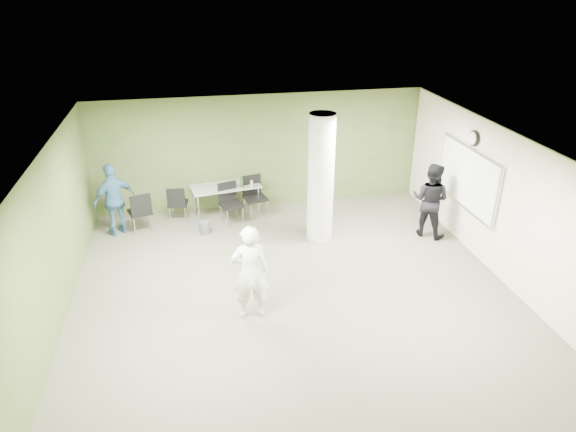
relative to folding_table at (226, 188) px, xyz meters
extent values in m
plane|color=#5B5B48|center=(0.91, -3.54, -0.72)|extent=(8.00, 8.00, 0.00)
plane|color=white|center=(0.91, -3.54, 2.08)|extent=(8.00, 8.00, 0.00)
cube|color=#47612D|center=(0.91, 0.46, 0.68)|extent=(8.00, 2.80, 0.02)
cube|color=#47612D|center=(-3.09, -3.54, 0.68)|extent=(0.02, 8.00, 2.80)
cube|color=beige|center=(4.91, -3.54, 0.68)|extent=(0.02, 8.00, 2.80)
cylinder|color=silver|center=(1.91, -1.54, 0.68)|extent=(0.56, 0.56, 2.80)
cube|color=silver|center=(4.84, -2.34, 0.78)|extent=(0.04, 2.30, 1.30)
cube|color=white|center=(4.81, -2.34, 0.78)|extent=(0.02, 2.20, 1.20)
cylinder|color=black|center=(4.84, -2.34, 1.63)|extent=(0.05, 0.32, 0.32)
cylinder|color=white|center=(4.81, -2.34, 1.63)|extent=(0.02, 0.26, 0.26)
cube|color=gray|center=(-0.02, 0.01, 0.03)|extent=(1.70, 0.95, 0.04)
cylinder|color=silver|center=(-0.69, -0.39, -0.35)|extent=(0.04, 0.04, 0.73)
cylinder|color=silver|center=(0.75, -0.16, -0.35)|extent=(0.04, 0.04, 0.73)
cylinder|color=silver|center=(-0.78, 0.17, -0.35)|extent=(0.04, 0.04, 0.73)
cylinder|color=silver|center=(0.66, 0.40, -0.35)|extent=(0.04, 0.04, 0.73)
cylinder|color=#204316|center=(0.36, -0.17, 0.17)|extent=(0.07, 0.07, 0.25)
cylinder|color=#B2B2B7|center=(0.58, -0.24, 0.14)|extent=(0.06, 0.06, 0.18)
cylinder|color=#4C4C4C|center=(-0.59, -0.88, -0.57)|extent=(0.25, 0.25, 0.29)
cube|color=black|center=(-2.00, -0.45, -0.25)|extent=(0.60, 0.60, 0.05)
cube|color=black|center=(-1.93, -0.66, 0.01)|extent=(0.45, 0.18, 0.47)
cylinder|color=silver|center=(-1.87, -0.21, -0.49)|extent=(0.02, 0.02, 0.44)
cylinder|color=silver|center=(-2.24, -0.32, -0.49)|extent=(0.02, 0.02, 0.44)
cylinder|color=silver|center=(-1.75, -0.58, -0.49)|extent=(0.02, 0.02, 0.44)
cylinder|color=silver|center=(-2.13, -0.70, -0.49)|extent=(0.02, 0.02, 0.44)
cube|color=black|center=(-1.15, -0.03, -0.29)|extent=(0.50, 0.50, 0.05)
cube|color=black|center=(-1.19, -0.23, -0.06)|extent=(0.42, 0.10, 0.42)
cylinder|color=silver|center=(-0.95, 0.12, -0.51)|extent=(0.02, 0.02, 0.41)
cylinder|color=silver|center=(-1.30, 0.17, -0.51)|extent=(0.02, 0.02, 0.41)
cylinder|color=silver|center=(-1.01, -0.24, -0.51)|extent=(0.02, 0.02, 0.41)
cylinder|color=silver|center=(-1.36, -0.18, -0.51)|extent=(0.02, 0.02, 0.41)
cube|color=black|center=(0.07, -0.45, -0.25)|extent=(0.60, 0.60, 0.05)
cube|color=black|center=(0.00, -0.25, 0.01)|extent=(0.45, 0.18, 0.46)
cylinder|color=silver|center=(-0.06, -0.70, -0.49)|extent=(0.02, 0.02, 0.44)
cylinder|color=silver|center=(0.31, -0.58, -0.49)|extent=(0.02, 0.02, 0.44)
cylinder|color=silver|center=(-0.18, -0.33, -0.49)|extent=(0.02, 0.02, 0.44)
cylinder|color=silver|center=(0.19, -0.21, -0.49)|extent=(0.02, 0.02, 0.44)
cube|color=black|center=(0.66, -0.22, -0.23)|extent=(0.60, 0.60, 0.05)
cube|color=black|center=(0.61, 0.00, 0.03)|extent=(0.47, 0.16, 0.48)
cylinder|color=silver|center=(0.52, -0.47, -0.49)|extent=(0.02, 0.02, 0.46)
cylinder|color=silver|center=(0.91, -0.37, -0.49)|extent=(0.02, 0.02, 0.46)
cylinder|color=silver|center=(0.41, -0.08, -0.49)|extent=(0.02, 0.02, 0.46)
cylinder|color=silver|center=(0.81, 0.03, -0.49)|extent=(0.02, 0.02, 0.46)
imported|color=white|center=(0.04, -4.13, 0.14)|extent=(0.63, 0.42, 1.72)
imported|color=black|center=(4.31, -1.90, 0.13)|extent=(1.03, 1.03, 1.69)
imported|color=teal|center=(-2.49, -0.50, 0.11)|extent=(1.04, 0.85, 1.65)
camera|label=1|loc=(-0.75, -11.37, 4.66)|focal=32.00mm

